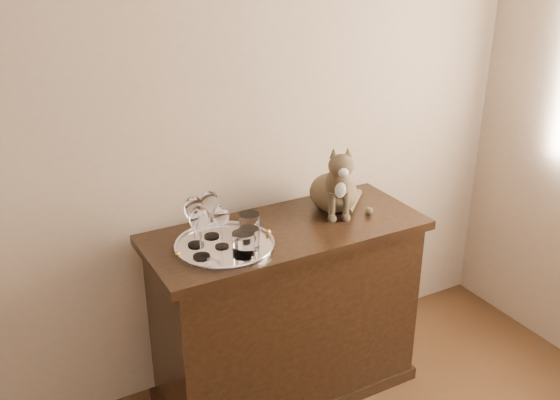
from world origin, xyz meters
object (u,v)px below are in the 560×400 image
(wine_glass_d, at_px, (221,227))
(tumbler_b, at_px, (243,244))
(sideboard, at_px, (286,313))
(wine_glass_b, at_px, (210,214))
(wine_glass_c, at_px, (200,232))
(tumbler_a, at_px, (249,239))
(tray, at_px, (225,246))
(tumbler_c, at_px, (249,225))
(wine_glass_a, at_px, (195,221))
(cat, at_px, (334,175))

(wine_glass_d, height_order, tumbler_b, wine_glass_d)
(sideboard, xyz_separation_m, tumbler_b, (-0.27, -0.15, 0.48))
(wine_glass_b, bearing_deg, wine_glass_c, -125.49)
(tumbler_a, distance_m, tumbler_b, 0.06)
(tray, bearing_deg, tumbler_b, -76.51)
(sideboard, distance_m, tumbler_c, 0.51)
(sideboard, bearing_deg, tumbler_b, -151.58)
(tray, relative_size, tumbler_a, 4.49)
(tumbler_a, height_order, tumbler_c, tumbler_c)
(tumbler_c, bearing_deg, wine_glass_b, 155.86)
(wine_glass_b, relative_size, wine_glass_d, 1.13)
(wine_glass_d, bearing_deg, wine_glass_a, 143.67)
(wine_glass_a, bearing_deg, wine_glass_c, -99.75)
(wine_glass_a, bearing_deg, cat, 3.67)
(tumbler_a, bearing_deg, cat, 19.15)
(tumbler_b, relative_size, tumbler_c, 1.03)
(wine_glass_b, bearing_deg, tumbler_c, -24.14)
(wine_glass_b, relative_size, tumbler_c, 2.12)
(tray, bearing_deg, cat, 9.69)
(tumbler_b, bearing_deg, cat, 21.35)
(cat, bearing_deg, tray, -149.21)
(tray, xyz_separation_m, wine_glass_a, (-0.10, 0.05, 0.11))
(wine_glass_c, bearing_deg, wine_glass_b, 54.51)
(wine_glass_d, bearing_deg, tray, 25.73)
(tray, xyz_separation_m, wine_glass_b, (-0.02, 0.09, 0.10))
(tray, xyz_separation_m, wine_glass_d, (-0.02, -0.01, 0.09))
(wine_glass_a, bearing_deg, tumbler_b, -53.12)
(wine_glass_d, height_order, tumbler_a, wine_glass_d)
(tray, relative_size, tumbler_c, 4.23)
(sideboard, height_order, tumbler_a, tumbler_a)
(wine_glass_d, xyz_separation_m, tumbler_b, (0.04, -0.11, -0.04))
(tray, xyz_separation_m, cat, (0.57, 0.10, 0.16))
(wine_glass_a, xyz_separation_m, wine_glass_b, (0.08, 0.04, -0.00))
(wine_glass_a, xyz_separation_m, tumbler_c, (0.22, -0.02, -0.06))
(tray, bearing_deg, wine_glass_b, 100.13)
(sideboard, height_order, tumbler_b, tumbler_b)
(wine_glass_c, height_order, wine_glass_d, wine_glass_c)
(tray, height_order, wine_glass_a, wine_glass_a)
(tray, distance_m, wine_glass_d, 0.09)
(wine_glass_d, height_order, cat, cat)
(wine_glass_d, bearing_deg, sideboard, 6.84)
(wine_glass_c, xyz_separation_m, cat, (0.69, 0.14, 0.05))
(wine_glass_b, xyz_separation_m, wine_glass_c, (-0.10, -0.14, 0.01))
(tumbler_b, bearing_deg, wine_glass_c, 154.66)
(sideboard, distance_m, tumbler_b, 0.57)
(tumbler_a, bearing_deg, wine_glass_a, 142.21)
(wine_glass_c, bearing_deg, cat, 11.83)
(tumbler_c, bearing_deg, wine_glass_c, -162.19)
(wine_glass_c, bearing_deg, sideboard, 10.51)
(tumbler_a, bearing_deg, tumbler_b, -137.55)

